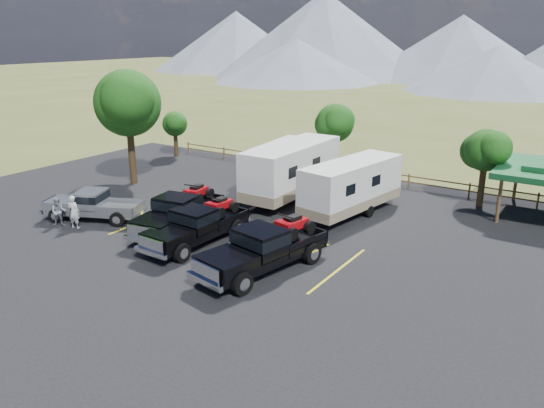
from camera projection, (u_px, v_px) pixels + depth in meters
The scene contains 18 objects.
ground at pixel (176, 271), 23.55m from camera, with size 320.00×320.00×0.00m, color #535D27.
asphalt_lot at pixel (219, 249), 25.92m from camera, with size 44.00×34.00×0.04m, color black.
stall_lines at pixel (231, 242), 26.71m from camera, with size 12.12×5.50×0.01m.
tree_big_nw at pixel (127, 103), 35.59m from camera, with size 5.54×5.18×7.84m.
tree_ne_a at pixel (486, 150), 31.25m from camera, with size 3.11×2.92×4.76m.
tree_north at pixel (335, 123), 38.52m from camera, with size 3.46×3.24×5.25m.
tree_nw_small at pixel (175, 124), 44.62m from camera, with size 2.59×2.43×3.85m.
rail_fence at pixel (381, 175), 36.98m from camera, with size 36.12×0.12×1.00m.
mountain_range at pixel (504, 44), 109.17m from camera, with size 209.00×71.00×20.00m.
rig_left at pixel (180, 211), 28.04m from camera, with size 3.08×6.74×2.17m.
rig_center at pixel (198, 224), 26.26m from camera, with size 2.36×6.29×2.08m.
rig_right at pixel (265, 247), 23.24m from camera, with size 3.37×6.98×2.24m.
trailer_left at pixel (280, 166), 35.18m from camera, with size 3.00×8.83×3.05m.
trailer_center at pixel (292, 170), 33.20m from camera, with size 2.70×10.05×3.50m.
trailer_right at pixel (351, 187), 30.35m from camera, with size 3.43×9.03×3.12m.
pickup_silver at pixel (94, 205), 29.66m from camera, with size 5.85×3.91×1.68m.
person_a at pixel (74, 212), 28.34m from camera, with size 0.67×0.44×1.83m, color silver.
person_b at pixel (58, 212), 28.78m from camera, with size 0.76×0.59×1.57m, color gray.
Camera 1 is at (15.44, -15.55, 10.08)m, focal length 35.00 mm.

